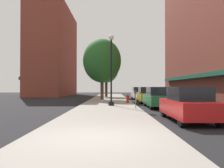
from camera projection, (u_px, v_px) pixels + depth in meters
name	position (u px, v px, depth m)	size (l,w,h in m)	color
ground_plane	(145.00, 102.00, 24.72)	(90.00, 90.00, 0.00)	black
sidewalk_slab	(109.00, 101.00, 25.72)	(4.80, 50.00, 0.12)	gray
building_far_background	(54.00, 53.00, 43.84)	(6.80, 18.00, 16.97)	brown
lamppost	(111.00, 68.00, 18.56)	(0.48, 0.48, 5.90)	black
fire_hydrant	(128.00, 99.00, 21.85)	(0.33, 0.26, 0.79)	red
parking_meter_near	(136.00, 97.00, 15.94)	(0.14, 0.09, 1.31)	slate
tree_near	(102.00, 61.00, 27.25)	(4.64, 4.64, 7.43)	#4C3823
tree_mid	(106.00, 69.00, 35.04)	(3.80, 3.80, 6.58)	#422D1E
car_red	(188.00, 105.00, 10.69)	(1.80, 4.30, 1.66)	black
car_green	(158.00, 98.00, 17.67)	(1.80, 4.30, 1.66)	black
car_yellow	(147.00, 95.00, 23.30)	(1.80, 4.30, 1.66)	black
car_white	(139.00, 93.00, 30.18)	(1.80, 4.30, 1.66)	black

